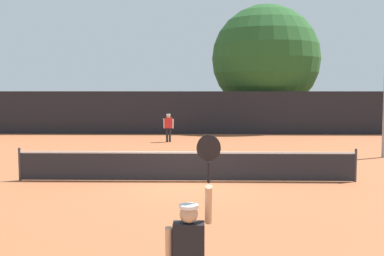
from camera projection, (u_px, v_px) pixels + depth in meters
The scene contains 8 objects.
ground_plane at pixel (186, 181), 15.00m from camera, with size 120.00×120.00×0.00m, color #9E5633.
tennis_net at pixel (186, 165), 14.96m from camera, with size 10.96×0.08×1.07m.
perimeter_fence at pixel (194, 113), 30.42m from camera, with size 35.72×0.12×2.81m, color black.
player_serving at pixel (190, 248), 5.61m from camera, with size 0.68×0.39×2.44m.
player_receiving at pixel (168, 125), 25.92m from camera, with size 0.57×0.23×1.57m.
tennis_ball at pixel (251, 163), 18.50m from camera, with size 0.07×0.07×0.07m, color #CCE033.
large_tree at pixel (266, 59), 33.75m from camera, with size 7.83×7.83×9.06m.
parked_car_near at pixel (162, 116), 36.95m from camera, with size 2.40×4.40×1.69m.
Camera 1 is at (0.49, -14.79, 2.99)m, focal length 43.32 mm.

